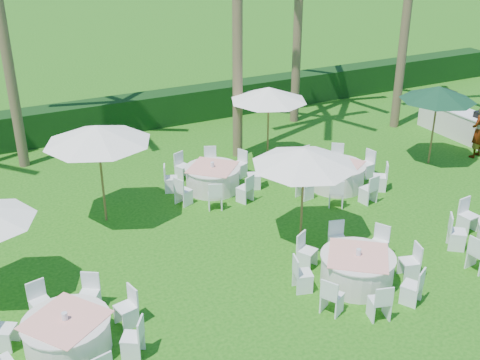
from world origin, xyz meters
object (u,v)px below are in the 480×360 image
at_px(umbrella_b, 304,157).
at_px(umbrella_green, 438,93).
at_px(buffet_table, 468,126).
at_px(umbrella_d, 269,94).
at_px(umbrella_c, 97,134).
at_px(banquet_table_e, 213,178).
at_px(staff_person, 479,131).
at_px(banquet_table_a, 68,335).
at_px(banquet_table_b, 357,269).
at_px(banquet_table_f, 337,175).

bearing_deg(umbrella_b, umbrella_green, 20.14).
relative_size(umbrella_green, buffet_table, 0.61).
relative_size(umbrella_d, buffet_table, 0.60).
bearing_deg(umbrella_c, banquet_table_e, 7.57).
bearing_deg(staff_person, umbrella_c, -24.87).
xyz_separation_m(banquet_table_a, umbrella_c, (1.99, 4.72, 2.04)).
bearing_deg(banquet_table_b, umbrella_c, 127.83).
bearing_deg(banquet_table_f, staff_person, -1.37).
bearing_deg(banquet_table_a, banquet_table_f, 23.13).
relative_size(banquet_table_e, buffet_table, 0.65).
bearing_deg(umbrella_b, buffet_table, 20.26).
relative_size(umbrella_b, umbrella_green, 0.99).
bearing_deg(banquet_table_f, umbrella_d, 109.97).
bearing_deg(staff_person, umbrella_b, -5.04).
distance_m(banquet_table_a, umbrella_b, 6.48).
relative_size(buffet_table, staff_person, 2.32).
bearing_deg(umbrella_green, banquet_table_f, -177.98).
xyz_separation_m(umbrella_d, buffet_table, (7.26, -1.40, -1.76)).
height_order(banquet_table_b, banquet_table_e, banquet_table_b).
height_order(umbrella_c, umbrella_d, umbrella_c).
bearing_deg(umbrella_d, buffet_table, -10.93).
height_order(umbrella_d, staff_person, umbrella_d).
height_order(umbrella_c, staff_person, umbrella_c).
height_order(banquet_table_e, umbrella_b, umbrella_b).
bearing_deg(banquet_table_b, umbrella_green, 35.66).
relative_size(banquet_table_f, umbrella_b, 1.15).
relative_size(banquet_table_a, banquet_table_b, 1.00).
height_order(banquet_table_e, staff_person, staff_person).
bearing_deg(banquet_table_e, banquet_table_f, -24.04).
relative_size(banquet_table_e, umbrella_c, 1.01).
distance_m(banquet_table_b, umbrella_b, 2.84).
relative_size(umbrella_b, umbrella_c, 0.93).
bearing_deg(umbrella_c, buffet_table, 0.35).
relative_size(banquet_table_a, umbrella_green, 1.12).
bearing_deg(banquet_table_e, umbrella_green, -10.90).
height_order(banquet_table_b, umbrella_b, umbrella_b).
relative_size(banquet_table_b, umbrella_b, 1.12).
relative_size(banquet_table_b, buffet_table, 0.68).
bearing_deg(banquet_table_a, umbrella_b, 14.00).
bearing_deg(umbrella_d, banquet_table_a, -141.11).
height_order(banquet_table_a, buffet_table, buffet_table).
xyz_separation_m(umbrella_c, staff_person, (12.06, -1.17, -1.52)).
bearing_deg(banquet_table_e, banquet_table_a, -135.69).
relative_size(banquet_table_f, buffet_table, 0.69).
distance_m(banquet_table_e, umbrella_d, 3.24).
bearing_deg(banquet_table_a, staff_person, 14.16).
bearing_deg(umbrella_d, umbrella_b, -109.61).
bearing_deg(banquet_table_b, banquet_table_e, 98.36).
distance_m(banquet_table_a, banquet_table_b, 6.16).
distance_m(banquet_table_a, umbrella_d, 10.06).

